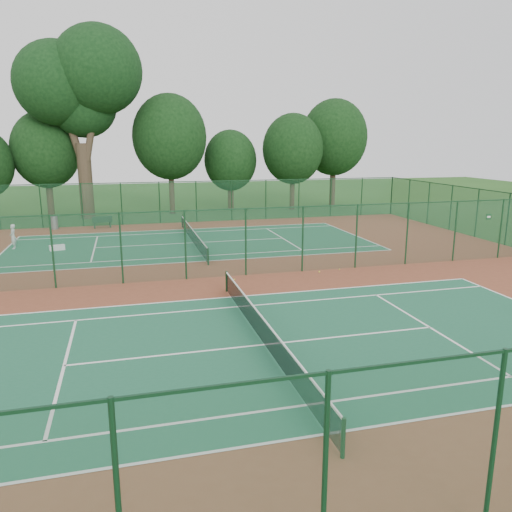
# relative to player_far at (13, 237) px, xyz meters

# --- Properties ---
(ground) EXTENTS (120.00, 120.00, 0.00)m
(ground) POSITION_rel_player_far_xyz_m (11.38, -10.03, -0.81)
(ground) COLOR #225019
(ground) RESTS_ON ground
(red_pad) EXTENTS (40.00, 36.00, 0.01)m
(red_pad) POSITION_rel_player_far_xyz_m (11.38, -10.03, -0.81)
(red_pad) COLOR brown
(red_pad) RESTS_ON ground
(court_near) EXTENTS (23.77, 10.97, 0.01)m
(court_near) POSITION_rel_player_far_xyz_m (11.38, -19.03, -0.80)
(court_near) COLOR #1D5C3E
(court_near) RESTS_ON red_pad
(court_far) EXTENTS (23.77, 10.97, 0.01)m
(court_far) POSITION_rel_player_far_xyz_m (11.38, -1.03, -0.80)
(court_far) COLOR #1D5C3A
(court_far) RESTS_ON red_pad
(fence_north) EXTENTS (40.00, 0.09, 3.50)m
(fence_north) POSITION_rel_player_far_xyz_m (11.38, 7.97, 0.95)
(fence_north) COLOR #1A4E2F
(fence_north) RESTS_ON ground
(fence_south) EXTENTS (40.00, 0.09, 3.50)m
(fence_south) POSITION_rel_player_far_xyz_m (11.38, -28.03, 0.95)
(fence_south) COLOR #1A4E34
(fence_south) RESTS_ON ground
(fence_divider) EXTENTS (40.00, 0.09, 3.50)m
(fence_divider) POSITION_rel_player_far_xyz_m (11.38, -10.03, 0.95)
(fence_divider) COLOR #16432D
(fence_divider) RESTS_ON ground
(tennis_net_near) EXTENTS (0.10, 12.90, 0.97)m
(tennis_net_near) POSITION_rel_player_far_xyz_m (11.38, -19.03, -0.27)
(tennis_net_near) COLOR #14371B
(tennis_net_near) RESTS_ON ground
(tennis_net_far) EXTENTS (0.10, 12.90, 0.97)m
(tennis_net_far) POSITION_rel_player_far_xyz_m (11.38, -1.03, -0.27)
(tennis_net_far) COLOR #123218
(tennis_net_far) RESTS_ON ground
(player_far) EXTENTS (0.42, 0.60, 1.58)m
(player_far) POSITION_rel_player_far_xyz_m (0.00, 0.00, 0.00)
(player_far) COLOR silver
(player_far) RESTS_ON court_far
(trash_bin) EXTENTS (0.68, 0.68, 1.02)m
(trash_bin) POSITION_rel_player_far_xyz_m (1.59, 7.19, -0.29)
(trash_bin) COLOR gray
(trash_bin) RESTS_ON red_pad
(bench) EXTENTS (1.57, 0.68, 0.94)m
(bench) POSITION_rel_player_far_xyz_m (5.21, 6.84, -0.32)
(bench) COLOR black
(bench) RESTS_ON red_pad
(kit_bag) EXTENTS (0.97, 0.55, 0.34)m
(kit_bag) POSITION_rel_player_far_xyz_m (2.74, -1.21, -0.63)
(kit_bag) COLOR white
(kit_bag) RESTS_ON red_pad
(stray_ball_a) EXTENTS (0.07, 0.07, 0.07)m
(stray_ball_a) POSITION_rel_player_far_xyz_m (18.03, -10.32, -0.77)
(stray_ball_a) COLOR #C2DB33
(stray_ball_a) RESTS_ON red_pad
(stray_ball_b) EXTENTS (0.07, 0.07, 0.07)m
(stray_ball_b) POSITION_rel_player_far_xyz_m (16.79, -10.53, -0.76)
(stray_ball_b) COLOR yellow
(stray_ball_b) RESTS_ON red_pad
(stray_ball_c) EXTENTS (0.07, 0.07, 0.07)m
(stray_ball_c) POSITION_rel_player_far_xyz_m (12.14, -10.82, -0.77)
(stray_ball_c) COLOR #BECC2F
(stray_ball_c) RESTS_ON red_pad
(big_tree) EXTENTS (10.66, 7.80, 16.37)m
(big_tree) POSITION_rel_player_far_xyz_m (3.91, 12.63, 10.78)
(big_tree) COLOR #3A2D20
(big_tree) RESTS_ON ground
(evergreen_row) EXTENTS (39.00, 5.00, 12.00)m
(evergreen_row) POSITION_rel_player_far_xyz_m (11.88, 14.22, -0.81)
(evergreen_row) COLOR black
(evergreen_row) RESTS_ON ground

